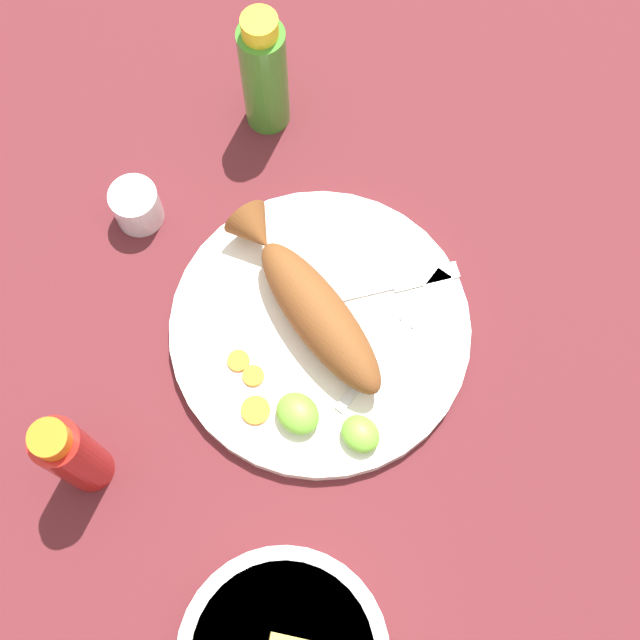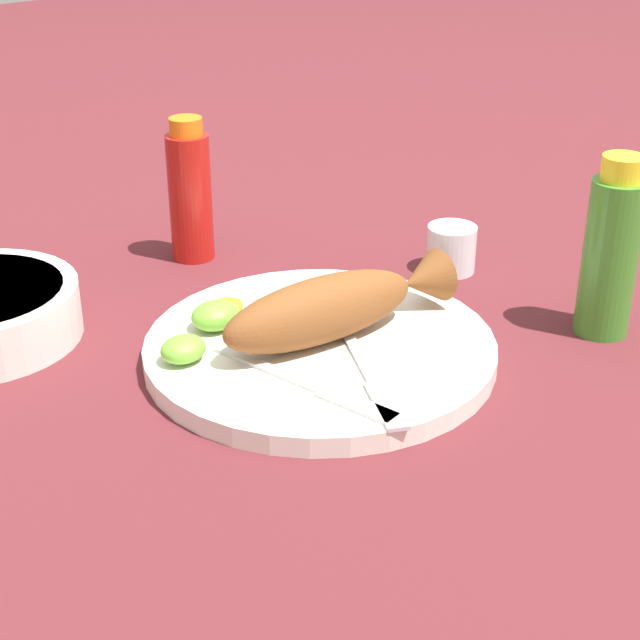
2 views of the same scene
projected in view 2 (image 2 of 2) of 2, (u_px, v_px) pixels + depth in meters
name	position (u px, v px, depth m)	size (l,w,h in m)	color
ground_plane	(320.00, 358.00, 0.87)	(4.00, 4.00, 0.00)	#561E23
main_plate	(320.00, 349.00, 0.86)	(0.31, 0.31, 0.02)	white
fried_fish	(336.00, 306.00, 0.85)	(0.24, 0.09, 0.06)	brown
fork_near	(371.00, 377.00, 0.80)	(0.10, 0.17, 0.00)	silver
fork_far	(312.00, 387.00, 0.78)	(0.04, 0.18, 0.00)	silver
carrot_slice_near	(283.00, 298.00, 0.93)	(0.02, 0.02, 0.00)	orange
carrot_slice_mid	(265.00, 304.00, 0.92)	(0.02, 0.02, 0.00)	orange
carrot_slice_far	(227.00, 306.00, 0.92)	(0.03, 0.03, 0.00)	orange
lime_wedge_main	(215.00, 316.00, 0.87)	(0.05, 0.04, 0.03)	#6BB233
lime_wedge_side	(183.00, 349.00, 0.82)	(0.04, 0.03, 0.02)	#6BB233
hot_sauce_bottle_red	(190.00, 193.00, 1.04)	(0.05, 0.05, 0.15)	#B21914
hot_sauce_bottle_green	(611.00, 252.00, 0.88)	(0.05, 0.05, 0.17)	#3D8428
salt_cup	(451.00, 251.00, 1.03)	(0.05, 0.05, 0.05)	silver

